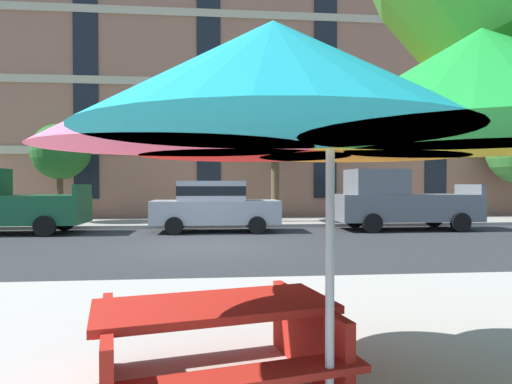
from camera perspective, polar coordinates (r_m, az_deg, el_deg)
ground_plane at (r=11.98m, az=-6.42°, el=-7.01°), size 120.00×120.00×0.00m
sidewalk_far at (r=18.73m, az=-6.12°, el=-3.91°), size 56.00×3.60×0.12m
apartment_building at (r=27.99m, az=-5.99°, el=17.49°), size 38.77×12.08×19.20m
sedan_silver at (r=15.58m, az=-5.39°, el=-1.63°), size 4.40×1.98×1.78m
pickup_gray at (r=16.97m, az=17.86°, el=-1.20°), size 5.10×2.12×2.20m
street_tree_left at (r=19.81m, az=-23.60°, el=4.72°), size 2.34×2.27×4.13m
street_tree_middle at (r=18.81m, az=2.59°, el=7.66°), size 2.85×2.80×5.28m
patio_umbrella at (r=3.00m, az=9.53°, el=10.40°), size 3.74×3.47×2.50m
picnic_table at (r=3.61m, az=-5.35°, el=-18.26°), size 2.09×1.87×0.77m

